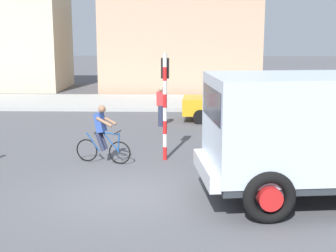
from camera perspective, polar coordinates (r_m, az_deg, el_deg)
ground_plane at (r=11.73m, az=-5.48°, el=-8.15°), size 120.00×120.00×0.00m
sidewalk_far at (r=25.69m, az=-1.61°, el=2.79°), size 80.00×5.00×0.16m
truck_foreground at (r=11.54m, az=17.72°, el=-0.38°), size 5.66×3.28×2.90m
cyclist at (r=14.41m, az=-7.70°, el=-0.94°), size 1.68×0.61×1.72m
traffic_light_pole at (r=14.46m, az=-0.36°, el=4.05°), size 0.24×0.43×3.20m
car_white_mid at (r=20.99m, az=7.38°, el=2.80°), size 4.10×2.06×1.60m
pedestrian_near_kerb at (r=19.65m, az=-0.85°, el=2.40°), size 0.34×0.22×1.62m
building_mid_block at (r=31.53m, az=1.41°, el=9.95°), size 9.77×6.63×6.25m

